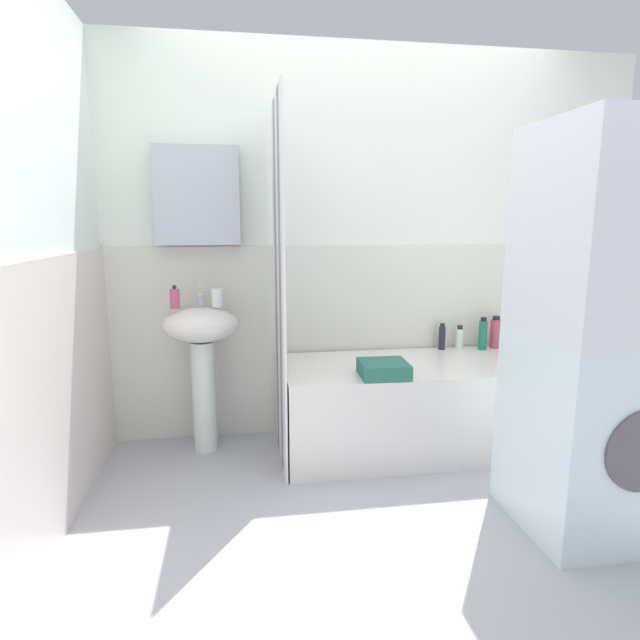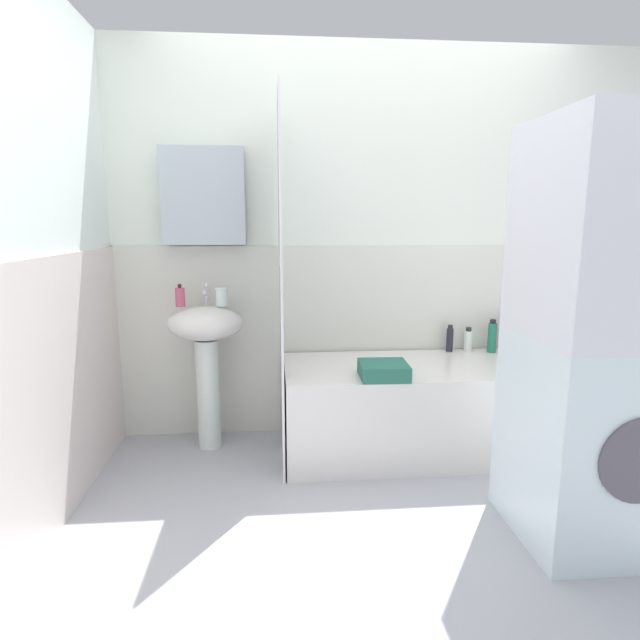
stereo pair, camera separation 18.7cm
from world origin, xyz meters
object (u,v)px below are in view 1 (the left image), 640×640
Objects in this scene: sink at (202,347)px; lotion_bottle at (495,333)px; soap_dispenser at (175,298)px; conditioner_bottle at (483,334)px; shampoo_bottle at (442,337)px; bathtub at (411,406)px; washer_dryer_stack at (602,335)px; body_wash_bottle at (460,338)px; towel_folded at (383,369)px; toothbrush_cup at (217,298)px.

sink is 1.88m from lotion_bottle.
soap_dispenser is 1.94m from conditioner_bottle.
conditioner_bottle is 1.22× the size of shampoo_bottle.
washer_dryer_stack is at bearing -59.74° from bathtub.
body_wash_bottle is at bearing 34.96° from bathtub.
washer_dryer_stack is (0.77, -0.66, 0.30)m from towel_folded.
toothbrush_cup is 0.49× the size of lotion_bottle.
body_wash_bottle is 0.90× the size of shampoo_bottle.
sink is 0.49× the size of washer_dryer_stack.
body_wash_bottle is 0.09× the size of washer_dryer_stack.
soap_dispenser is at bearing -177.49° from conditioner_bottle.
towel_folded is at bearing -25.15° from toothbrush_cup.
bathtub is at bearing -155.58° from conditioner_bottle.
sink reaches higher than body_wash_bottle.
lotion_bottle is (1.78, 0.10, -0.29)m from toothbrush_cup.
body_wash_bottle is (0.42, 0.29, 0.34)m from bathtub.
body_wash_bottle reaches higher than bathtub.
washer_dryer_stack is (0.52, -0.90, 0.61)m from bathtub.
shampoo_bottle is at bearing 178.92° from body_wash_bottle.
soap_dispenser is 0.86× the size of body_wash_bottle.
sink is 1.05m from towel_folded.
lotion_bottle is at bearing 3.70° from sink.
lotion_bottle is 1.01× the size of conditioner_bottle.
sink is at bearing -4.05° from soap_dispenser.
shampoo_bottle is at bearing 4.70° from toothbrush_cup.
lotion_bottle is at bearing 83.27° from washer_dryer_stack.
soap_dispenser reaches higher than sink.
washer_dryer_stack is (-0.14, -1.18, 0.24)m from lotion_bottle.
body_wash_bottle is (-0.24, 0.01, -0.03)m from lotion_bottle.
toothbrush_cup reaches higher than towel_folded.
body_wash_bottle is at bearing -1.08° from shampoo_bottle.
soap_dispenser reaches higher than body_wash_bottle.
toothbrush_cup is 1.71m from conditioner_bottle.
lotion_bottle is at bearing 3.30° from toothbrush_cup.
toothbrush_cup is 1.58m from body_wash_bottle.
towel_folded is at bearing 139.13° from washer_dryer_stack.
bathtub is at bearing -7.16° from soap_dispenser.
shampoo_bottle is (-0.36, 0.01, -0.02)m from lotion_bottle.
conditioner_bottle is (-0.10, -0.03, -0.00)m from lotion_bottle.
bathtub is at bearing -135.35° from shampoo_bottle.
body_wash_bottle is at bearing 164.45° from conditioner_bottle.
toothbrush_cup is 0.67× the size of body_wash_bottle.
towel_folded is (-0.81, -0.49, -0.06)m from conditioner_bottle.
sink is 1.28m from bathtub.
lotion_bottle reaches higher than bathtub.
conditioner_bottle is 1.18m from washer_dryer_stack.
lotion_bottle is at bearing 15.14° from conditioner_bottle.
lotion_bottle is 1.04m from towel_folded.
washer_dryer_stack is at bearing -91.86° from conditioner_bottle.
shampoo_bottle reaches higher than bathtub.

